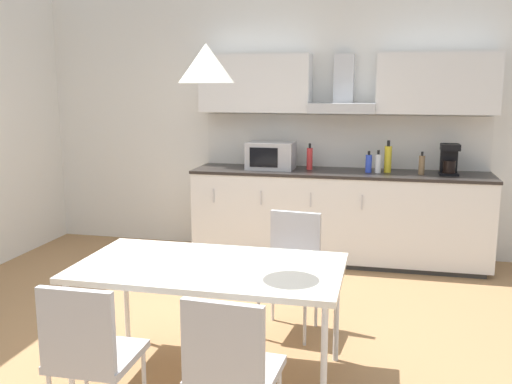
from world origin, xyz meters
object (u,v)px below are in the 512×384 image
coffee_maker (449,159)px  dining_table (209,271)px  chair_far_right (292,260)px  chair_near_right (230,364)px  bottle_yellow (388,159)px  bottle_white (378,163)px  bottle_blue (369,163)px  chair_near_left (89,348)px  bottle_brown (422,165)px  pendant_lamp (206,63)px  bottle_red (310,158)px  microwave (271,156)px

coffee_maker → dining_table: 3.10m
chair_far_right → chair_near_right: size_ratio=1.00×
bottle_yellow → bottle_white: 0.12m
bottle_yellow → bottle_blue: 0.20m
chair_near_left → bottle_white: bearing=68.9°
bottle_blue → chair_far_right: bottle_blue is taller
bottle_brown → chair_far_right: 2.06m
coffee_maker → bottle_white: size_ratio=1.32×
bottle_blue → pendant_lamp: 2.85m
chair_far_right → dining_table: bearing=-114.3°
bottle_blue → chair_near_left: size_ratio=0.25×
coffee_maker → chair_near_left: bearing=-119.9°
bottle_blue → dining_table: bearing=-108.2°
chair_near_left → bottle_red: bearing=80.1°
coffee_maker → chair_far_right: size_ratio=0.34×
bottle_white → chair_near_left: bottle_white is taller
bottle_brown → dining_table: bearing=-117.9°
bottle_blue → bottle_white: bearing=-13.4°
dining_table → chair_near_left: bearing=-113.8°
bottle_red → bottle_white: size_ratio=1.18×
chair_near_right → chair_far_right: bearing=89.5°
pendant_lamp → chair_far_right: bearing=65.7°
bottle_brown → dining_table: 2.92m
pendant_lamp → bottle_yellow: bearing=68.5°
chair_far_right → pendant_lamp: bearing=-114.3°
chair_near_right → pendant_lamp: 1.64m
coffee_maker → chair_far_right: 2.25m
bottle_brown → chair_near_right: 3.56m
dining_table → chair_far_right: (0.37, 0.82, -0.15)m
microwave → bottle_yellow: (1.18, 0.03, -0.00)m
coffee_maker → chair_near_left: size_ratio=0.34×
bottle_blue → bottle_brown: (0.51, -0.01, 0.00)m
bottle_yellow → bottle_blue: bottle_yellow is taller
microwave → chair_near_right: bearing=-81.6°
bottle_yellow → chair_near_left: (-1.39, -3.44, -0.54)m
bottle_yellow → chair_far_right: 1.99m
coffee_maker → bottle_yellow: bearing=179.3°
coffee_maker → bottle_white: 0.68m
microwave → bottle_blue: (1.00, -0.01, -0.05)m
bottle_white → bottle_brown: size_ratio=1.02×
coffee_maker → chair_near_left: (-1.97, -3.43, -0.55)m
bottle_yellow → chair_near_right: (-0.68, -3.44, -0.54)m
microwave → chair_near_left: bearing=-93.6°
bottle_white → coffee_maker: bearing=5.3°
bottle_red → chair_near_left: 3.56m
dining_table → bottle_brown: bearing=62.1°
dining_table → bottle_red: bearing=84.7°
coffee_maker → bottle_white: (-0.67, -0.06, -0.05)m
bottle_yellow → bottle_brown: (0.32, -0.06, -0.04)m
bottle_white → chair_near_left: 3.64m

